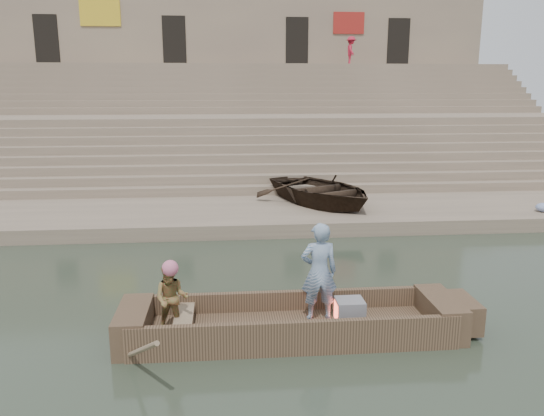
{
  "coord_description": "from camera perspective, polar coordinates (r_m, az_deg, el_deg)",
  "views": [
    {
      "loc": [
        0.7,
        -7.92,
        4.08
      ],
      "look_at": [
        1.74,
        3.71,
        1.4
      ],
      "focal_mm": 35.3,
      "sensor_mm": 36.0,
      "label": 1
    }
  ],
  "objects": [
    {
      "name": "ground",
      "position": [
        8.93,
        -9.31,
        -14.43
      ],
      "size": [
        120.0,
        120.0,
        0.0
      ],
      "primitive_type": "plane",
      "color": "#253024",
      "rests_on": "ground"
    },
    {
      "name": "lower_landing",
      "position": [
        16.4,
        -7.41,
        -0.86
      ],
      "size": [
        32.0,
        4.0,
        0.4
      ],
      "primitive_type": "cube",
      "color": "gray",
      "rests_on": "ground"
    },
    {
      "name": "mid_landing",
      "position": [
        23.58,
        -6.82,
        6.32
      ],
      "size": [
        32.0,
        3.0,
        2.8
      ],
      "primitive_type": "cube",
      "color": "gray",
      "rests_on": "ground"
    },
    {
      "name": "upper_landing",
      "position": [
        30.46,
        -6.52,
        10.07
      ],
      "size": [
        32.0,
        3.0,
        5.2
      ],
      "primitive_type": "cube",
      "color": "gray",
      "rests_on": "ground"
    },
    {
      "name": "ghat_steps",
      "position": [
        25.22,
        -6.74,
        7.66
      ],
      "size": [
        32.0,
        11.0,
        5.2
      ],
      "color": "gray",
      "rests_on": "ground"
    },
    {
      "name": "building_wall",
      "position": [
        34.45,
        -6.5,
        15.39
      ],
      "size": [
        32.0,
        5.07,
        11.2
      ],
      "color": "gray",
      "rests_on": "ground"
    },
    {
      "name": "main_rowboat",
      "position": [
        9.1,
        2.02,
        -12.93
      ],
      "size": [
        5.0,
        1.3,
        0.22
      ],
      "primitive_type": "cube",
      "color": "brown",
      "rests_on": "ground"
    },
    {
      "name": "rowboat_trim",
      "position": [
        9.04,
        3.36,
        -11.78
      ],
      "size": [
        6.04,
        2.63,
        1.8
      ],
      "color": "brown",
      "rests_on": "ground"
    },
    {
      "name": "standing_man",
      "position": [
        8.97,
        5.03,
        -6.8
      ],
      "size": [
        0.62,
        0.42,
        1.68
      ],
      "primitive_type": "imported",
      "rotation": [
        0.0,
        0.0,
        3.17
      ],
      "color": "navy",
      "rests_on": "main_rowboat"
    },
    {
      "name": "rowing_man",
      "position": [
        8.74,
        -10.67,
        -9.46
      ],
      "size": [
        0.59,
        0.48,
        1.13
      ],
      "primitive_type": "imported",
      "rotation": [
        0.0,
        0.0,
        -0.09
      ],
      "color": "#2B8233",
      "rests_on": "main_rowboat"
    },
    {
      "name": "television",
      "position": [
        9.14,
        8.2,
        -10.83
      ],
      "size": [
        0.46,
        0.42,
        0.4
      ],
      "color": "slate",
      "rests_on": "main_rowboat"
    },
    {
      "name": "beached_rowboat",
      "position": [
        17.01,
        5.25,
        1.94
      ],
      "size": [
        4.74,
        5.31,
        0.91
      ],
      "primitive_type": "imported",
      "rotation": [
        0.0,
        0.0,
        0.46
      ],
      "color": "#2D2116",
      "rests_on": "lower_landing"
    },
    {
      "name": "pedestrian",
      "position": [
        31.43,
        8.43,
        16.26
      ],
      "size": [
        0.64,
        1.04,
        1.55
      ],
      "primitive_type": "imported",
      "rotation": [
        0.0,
        0.0,
        1.51
      ],
      "color": "#B21E33",
      "rests_on": "upper_landing"
    },
    {
      "name": "cloth_bundles",
      "position": [
        15.86,
        -1.75,
        -0.0
      ],
      "size": [
        17.56,
        1.81,
        0.26
      ],
      "color": "#3F5999",
      "rests_on": "lower_landing"
    }
  ]
}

